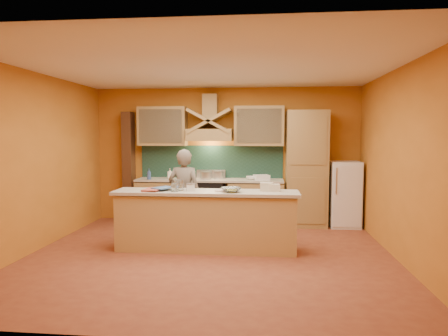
# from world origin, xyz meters

# --- Properties ---
(floor) EXTENTS (5.50, 5.00, 0.01)m
(floor) POSITION_xyz_m (0.00, 0.00, 0.00)
(floor) COLOR brown
(floor) RESTS_ON ground
(ceiling) EXTENTS (5.50, 5.00, 0.01)m
(ceiling) POSITION_xyz_m (0.00, 0.00, 2.80)
(ceiling) COLOR white
(ceiling) RESTS_ON wall_back
(wall_back) EXTENTS (5.50, 0.02, 2.80)m
(wall_back) POSITION_xyz_m (0.00, 2.50, 1.40)
(wall_back) COLOR #C07325
(wall_back) RESTS_ON floor
(wall_front) EXTENTS (5.50, 0.02, 2.80)m
(wall_front) POSITION_xyz_m (0.00, -2.50, 1.40)
(wall_front) COLOR #C07325
(wall_front) RESTS_ON floor
(wall_left) EXTENTS (0.02, 5.00, 2.80)m
(wall_left) POSITION_xyz_m (-2.75, 0.00, 1.40)
(wall_left) COLOR #C07325
(wall_left) RESTS_ON floor
(wall_right) EXTENTS (0.02, 5.00, 2.80)m
(wall_right) POSITION_xyz_m (2.75, 0.00, 1.40)
(wall_right) COLOR #C07325
(wall_right) RESTS_ON floor
(base_cabinet_left) EXTENTS (1.10, 0.60, 0.86)m
(base_cabinet_left) POSITION_xyz_m (-1.25, 2.20, 0.43)
(base_cabinet_left) COLOR #A2804A
(base_cabinet_left) RESTS_ON floor
(base_cabinet_right) EXTENTS (1.10, 0.60, 0.86)m
(base_cabinet_right) POSITION_xyz_m (0.65, 2.20, 0.43)
(base_cabinet_right) COLOR #A2804A
(base_cabinet_right) RESTS_ON floor
(counter_top) EXTENTS (3.00, 0.62, 0.04)m
(counter_top) POSITION_xyz_m (-0.30, 2.20, 0.90)
(counter_top) COLOR #B9B09D
(counter_top) RESTS_ON base_cabinet_left
(stove) EXTENTS (0.60, 0.58, 0.90)m
(stove) POSITION_xyz_m (-0.30, 2.20, 0.45)
(stove) COLOR black
(stove) RESTS_ON floor
(backsplash) EXTENTS (3.00, 0.03, 0.70)m
(backsplash) POSITION_xyz_m (-0.30, 2.48, 1.25)
(backsplash) COLOR #17332B
(backsplash) RESTS_ON wall_back
(range_hood) EXTENTS (0.92, 0.50, 0.24)m
(range_hood) POSITION_xyz_m (-0.30, 2.25, 1.82)
(range_hood) COLOR #A2804A
(range_hood) RESTS_ON wall_back
(hood_chimney) EXTENTS (0.30, 0.30, 0.50)m
(hood_chimney) POSITION_xyz_m (-0.30, 2.35, 2.40)
(hood_chimney) COLOR #A2804A
(hood_chimney) RESTS_ON wall_back
(upper_cabinet_left) EXTENTS (1.00, 0.35, 0.80)m
(upper_cabinet_left) POSITION_xyz_m (-1.30, 2.33, 2.00)
(upper_cabinet_left) COLOR #A2804A
(upper_cabinet_left) RESTS_ON wall_back
(upper_cabinet_right) EXTENTS (1.00, 0.35, 0.80)m
(upper_cabinet_right) POSITION_xyz_m (0.70, 2.33, 2.00)
(upper_cabinet_right) COLOR #A2804A
(upper_cabinet_right) RESTS_ON wall_back
(pantry_column) EXTENTS (0.80, 0.60, 2.30)m
(pantry_column) POSITION_xyz_m (1.65, 2.20, 1.15)
(pantry_column) COLOR #A2804A
(pantry_column) RESTS_ON floor
(fridge) EXTENTS (0.58, 0.60, 1.30)m
(fridge) POSITION_xyz_m (2.40, 2.20, 0.65)
(fridge) COLOR white
(fridge) RESTS_ON floor
(trim_column_left) EXTENTS (0.20, 0.30, 2.30)m
(trim_column_left) POSITION_xyz_m (-2.05, 2.35, 1.15)
(trim_column_left) COLOR #472816
(trim_column_left) RESTS_ON floor
(island_body) EXTENTS (2.80, 0.55, 0.88)m
(island_body) POSITION_xyz_m (-0.10, 0.30, 0.44)
(island_body) COLOR tan
(island_body) RESTS_ON floor
(island_top) EXTENTS (2.90, 0.62, 0.05)m
(island_top) POSITION_xyz_m (-0.10, 0.30, 0.92)
(island_top) COLOR #B9B09D
(island_top) RESTS_ON island_body
(person) EXTENTS (0.60, 0.42, 1.58)m
(person) POSITION_xyz_m (-0.58, 0.96, 0.79)
(person) COLOR #70665B
(person) RESTS_ON floor
(pot_large) EXTENTS (0.26, 0.26, 0.15)m
(pot_large) POSITION_xyz_m (-0.38, 2.16, 0.98)
(pot_large) COLOR silver
(pot_large) RESTS_ON stove
(pot_small) EXTENTS (0.27, 0.27, 0.16)m
(pot_small) POSITION_xyz_m (-0.13, 2.30, 0.98)
(pot_small) COLOR silver
(pot_small) RESTS_ON stove
(soap_bottle_a) EXTENTS (0.12, 0.13, 0.21)m
(soap_bottle_a) POSITION_xyz_m (-1.13, 2.21, 1.03)
(soap_bottle_a) COLOR silver
(soap_bottle_a) RESTS_ON counter_top
(soap_bottle_b) EXTENTS (0.09, 0.09, 0.22)m
(soap_bottle_b) POSITION_xyz_m (-1.51, 1.98, 1.03)
(soap_bottle_b) COLOR #334F8E
(soap_bottle_b) RESTS_ON counter_top
(bowl_back) EXTENTS (0.24, 0.24, 0.07)m
(bowl_back) POSITION_xyz_m (0.56, 2.19, 0.95)
(bowl_back) COLOR white
(bowl_back) RESTS_ON counter_top
(dish_rack) EXTENTS (0.34, 0.31, 0.10)m
(dish_rack) POSITION_xyz_m (0.76, 2.15, 0.97)
(dish_rack) COLOR white
(dish_rack) RESTS_ON counter_top
(book_lower) EXTENTS (0.29, 0.37, 0.03)m
(book_lower) POSITION_xyz_m (-1.06, 0.24, 0.96)
(book_lower) COLOR #B95042
(book_lower) RESTS_ON island_top
(book_upper) EXTENTS (0.38, 0.41, 0.03)m
(book_upper) POSITION_xyz_m (-0.88, 0.37, 0.98)
(book_upper) COLOR #456798
(book_upper) RESTS_ON island_top
(jar_large) EXTENTS (0.17, 0.17, 0.17)m
(jar_large) POSITION_xyz_m (-0.53, 0.30, 1.03)
(jar_large) COLOR silver
(jar_large) RESTS_ON island_top
(jar_small) EXTENTS (0.14, 0.14, 0.13)m
(jar_small) POSITION_xyz_m (-0.57, 0.17, 1.01)
(jar_small) COLOR white
(jar_small) RESTS_ON island_top
(kitchen_scale) EXTENTS (0.15, 0.15, 0.10)m
(kitchen_scale) POSITION_xyz_m (-0.34, 0.28, 1.00)
(kitchen_scale) COLOR white
(kitchen_scale) RESTS_ON island_top
(mixing_bowl) EXTENTS (0.39, 0.39, 0.07)m
(mixing_bowl) POSITION_xyz_m (0.30, 0.20, 0.98)
(mixing_bowl) COLOR silver
(mixing_bowl) RESTS_ON island_top
(cloth) EXTENTS (0.29, 0.26, 0.02)m
(cloth) POSITION_xyz_m (0.19, 0.28, 0.95)
(cloth) COLOR beige
(cloth) RESTS_ON island_top
(grocery_bag_a) EXTENTS (0.20, 0.16, 0.13)m
(grocery_bag_a) POSITION_xyz_m (0.85, 0.40, 1.01)
(grocery_bag_a) COLOR beige
(grocery_bag_a) RESTS_ON island_top
(grocery_bag_b) EXTENTS (0.19, 0.16, 0.11)m
(grocery_bag_b) POSITION_xyz_m (0.96, 0.37, 1.00)
(grocery_bag_b) COLOR beige
(grocery_bag_b) RESTS_ON island_top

